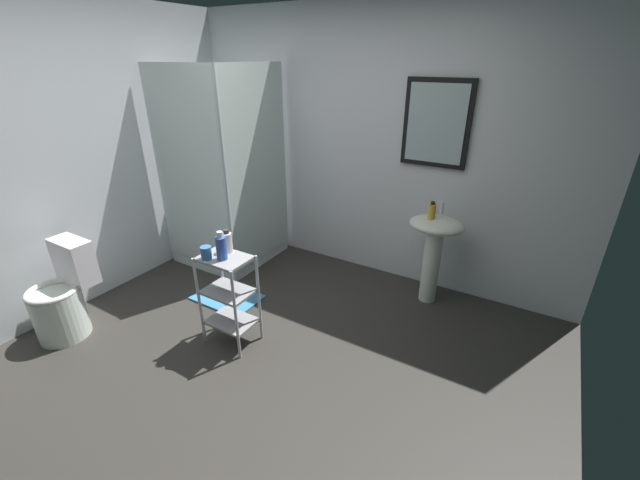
{
  "coord_description": "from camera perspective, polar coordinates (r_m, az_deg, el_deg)",
  "views": [
    {
      "loc": [
        1.59,
        -1.63,
        2.05
      ],
      "look_at": [
        0.19,
        0.72,
        0.76
      ],
      "focal_mm": 22.06,
      "sensor_mm": 36.0,
      "label": 1
    }
  ],
  "objects": [
    {
      "name": "wall_back",
      "position": [
        3.9,
        6.35,
        13.28
      ],
      "size": [
        4.2,
        0.14,
        2.5
      ],
      "color": "white",
      "rests_on": "ground_plane"
    },
    {
      "name": "bath_mat",
      "position": [
        3.79,
        -13.3,
        -8.1
      ],
      "size": [
        0.6,
        0.4,
        0.02
      ],
      "primitive_type": "cube",
      "color": "teal",
      "rests_on": "ground_plane"
    },
    {
      "name": "shower_stall",
      "position": [
        4.28,
        -13.03,
        2.74
      ],
      "size": [
        0.92,
        0.92,
        2.0
      ],
      "color": "white",
      "rests_on": "ground_plane"
    },
    {
      "name": "ground_plane",
      "position": [
        3.07,
        -10.49,
        -17.47
      ],
      "size": [
        4.2,
        4.2,
        0.02
      ],
      "primitive_type": "cube",
      "color": "#322F2B"
    },
    {
      "name": "shampoo_bottle_blue",
      "position": [
        2.84,
        -14.14,
        -1.03
      ],
      "size": [
        0.07,
        0.07,
        0.21
      ],
      "color": "#3454B3",
      "rests_on": "storage_cart"
    },
    {
      "name": "toilet",
      "position": [
        3.72,
        -33.22,
        -7.14
      ],
      "size": [
        0.37,
        0.49,
        0.76
      ],
      "color": "white",
      "rests_on": "ground_plane"
    },
    {
      "name": "storage_cart",
      "position": [
        3.05,
        -13.13,
        -7.5
      ],
      "size": [
        0.38,
        0.28,
        0.74
      ],
      "color": "silver",
      "rests_on": "ground_plane"
    },
    {
      "name": "lotion_bottle_white",
      "position": [
        2.94,
        -13.29,
        -0.28
      ],
      "size": [
        0.07,
        0.07,
        0.17
      ],
      "color": "white",
      "rests_on": "storage_cart"
    },
    {
      "name": "sink_faucet",
      "position": [
        3.55,
        17.29,
        4.46
      ],
      "size": [
        0.03,
        0.03,
        0.1
      ],
      "primitive_type": "cylinder",
      "color": "silver",
      "rests_on": "pedestal_sink"
    },
    {
      "name": "wall_left",
      "position": [
        3.89,
        -33.58,
        9.19
      ],
      "size": [
        0.1,
        4.2,
        2.5
      ],
      "primitive_type": "cube",
      "color": "silver",
      "rests_on": "ground_plane"
    },
    {
      "name": "pedestal_sink",
      "position": [
        3.55,
        16.22,
        -0.34
      ],
      "size": [
        0.46,
        0.37,
        0.81
      ],
      "color": "white",
      "rests_on": "ground_plane"
    },
    {
      "name": "rinse_cup",
      "position": [
        2.89,
        -16.18,
        -1.79
      ],
      "size": [
        0.08,
        0.08,
        0.09
      ],
      "primitive_type": "cylinder",
      "color": "#3870B2",
      "rests_on": "storage_cart"
    },
    {
      "name": "hand_soap_bottle",
      "position": [
        3.41,
        15.93,
        4.08
      ],
      "size": [
        0.06,
        0.06,
        0.15
      ],
      "color": "gold",
      "rests_on": "pedestal_sink"
    }
  ]
}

